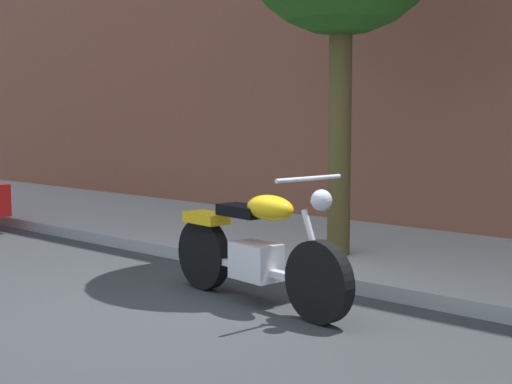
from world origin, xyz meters
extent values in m
plane|color=#303335|center=(0.00, 0.00, 0.00)|extent=(60.00, 60.00, 0.00)
cube|color=#A6A6A6|center=(0.00, 3.10, 0.07)|extent=(23.64, 3.15, 0.14)
cylinder|color=black|center=(1.06, 0.56, 0.33)|extent=(0.68, 0.20, 0.67)
cylinder|color=black|center=(-0.46, 0.76, 0.33)|extent=(0.68, 0.20, 0.67)
cube|color=silver|center=(0.30, 0.66, 0.38)|extent=(0.47, 0.33, 0.32)
cube|color=silver|center=(0.30, 0.66, 0.31)|extent=(1.38, 0.26, 0.06)
ellipsoid|color=yellow|center=(0.48, 0.64, 0.87)|extent=(0.55, 0.33, 0.22)
cube|color=black|center=(0.12, 0.68, 0.81)|extent=(0.51, 0.30, 0.10)
cube|color=yellow|center=(-0.41, 0.75, 0.69)|extent=(0.47, 0.30, 0.10)
cylinder|color=silver|center=(1.00, 0.57, 0.61)|extent=(0.28, 0.08, 0.58)
cylinder|color=silver|center=(0.94, 0.58, 1.15)|extent=(0.13, 0.70, 0.04)
sphere|color=silver|center=(1.08, 0.56, 0.99)|extent=(0.17, 0.17, 0.17)
cylinder|color=silver|center=(0.07, 0.85, 0.28)|extent=(0.80, 0.19, 0.09)
cylinder|color=#504423|center=(-0.10, 2.45, 1.50)|extent=(0.25, 0.25, 3.00)
camera|label=1|loc=(4.52, -4.03, 1.66)|focal=51.76mm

